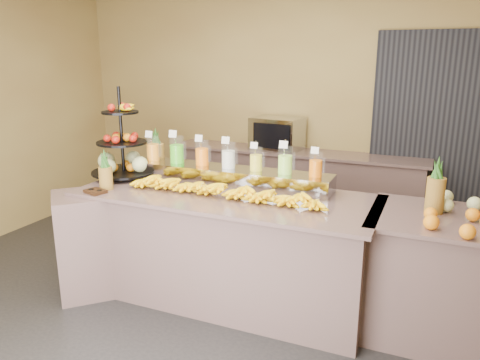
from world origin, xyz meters
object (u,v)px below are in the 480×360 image
Objects in this scene: right_fruit_pile at (459,211)px; oven_warmer at (277,134)px; banana_heap at (223,188)px; fruit_stand at (126,154)px; pitcher_tray at (229,176)px; condiment_caddy at (95,191)px.

oven_warmer reaches higher than right_fruit_pile.
right_fruit_pile is 0.86× the size of oven_warmer.
banana_heap is 3.62× the size of right_fruit_pile.
fruit_stand is at bearing 169.97° from banana_heap.
fruit_stand is at bearing -108.53° from oven_warmer.
pitcher_tray reaches higher than condiment_caddy.
oven_warmer reaches higher than banana_heap.
banana_heap is at bearing 19.22° from condiment_caddy.
fruit_stand is (-0.98, -0.14, 0.14)m from pitcher_tray.
pitcher_tray is 1.68m from oven_warmer.
right_fruit_pile reaches higher than banana_heap.
pitcher_tray is at bearing 171.64° from right_fruit_pile.
fruit_stand is at bearing 98.24° from condiment_caddy.
right_fruit_pile is (2.83, -0.13, -0.13)m from fruit_stand.
right_fruit_pile is at bearing 8.52° from condiment_caddy.
banana_heap is 2.14× the size of fruit_stand.
pitcher_tray is at bearing 107.30° from banana_heap.
right_fruit_pile is at bearing 7.87° from fruit_stand.
condiment_caddy is (-1.01, -0.35, -0.06)m from banana_heap.
pitcher_tray is 1.03× the size of banana_heap.
oven_warmer is at bearing 135.45° from right_fruit_pile.
condiment_caddy is at bearing -101.47° from oven_warmer.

